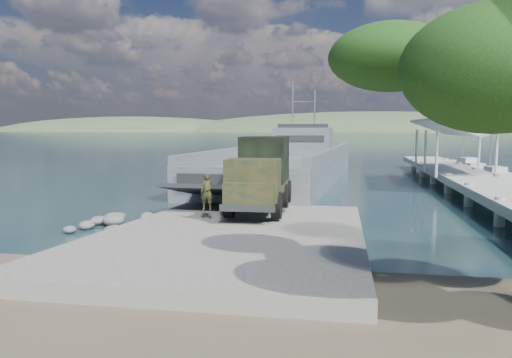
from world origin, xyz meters
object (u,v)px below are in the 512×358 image
object	(u,v)px
military_truck	(261,173)
sailboat_far	(462,165)
sailboat_near	(490,174)
pier	(464,168)
landing_craft	(285,171)
soldier	(207,200)

from	to	relation	value
military_truck	sailboat_far	bearing A→B (deg)	61.97
sailboat_near	sailboat_far	bearing A→B (deg)	76.88
pier	landing_craft	bearing A→B (deg)	165.42
sailboat_near	landing_craft	bearing A→B (deg)	-177.30
pier	soldier	xyz separation A→B (m)	(-14.82, -17.85, -0.27)
pier	military_truck	world-z (taller)	pier
landing_craft	sailboat_far	world-z (taller)	landing_craft
sailboat_far	pier	bearing A→B (deg)	-121.88
sailboat_far	soldier	bearing A→B (deg)	-136.63
pier	military_truck	size ratio (longest dim) A/B	5.58
pier	military_truck	distance (m)	19.55
pier	sailboat_far	bearing A→B (deg)	77.84
pier	soldier	size ratio (longest dim) A/B	26.47
military_truck	soldier	xyz separation A→B (m)	(-1.94, -3.16, -0.97)
landing_craft	sailboat_near	distance (m)	18.92
soldier	sailboat_far	xyz separation A→B (m)	(19.07, 37.55, -0.92)
landing_craft	sailboat_far	bearing A→B (deg)	45.92
military_truck	soldier	bearing A→B (deg)	-123.12
military_truck	sailboat_far	xyz separation A→B (m)	(17.12, 34.39, -1.89)
sailboat_far	sailboat_near	bearing A→B (deg)	-109.54
sailboat_near	sailboat_far	xyz separation A→B (m)	(-0.03, 10.87, 0.05)
sailboat_far	landing_craft	bearing A→B (deg)	-158.16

